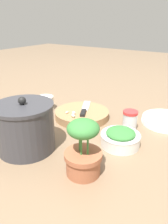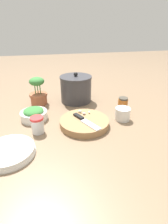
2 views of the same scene
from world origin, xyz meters
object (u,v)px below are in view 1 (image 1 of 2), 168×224
cutting_board (82,114)px  stock_pot (25,127)px  potted_herb (83,151)px  garlic_cloves (72,114)px  spice_jar (130,120)px  chef_knife (85,109)px  coffee_mug (45,103)px  honey_jar (20,107)px  plate_stack (166,120)px  herb_bowl (120,138)px

cutting_board → stock_pot: 0.35m
cutting_board → potted_herb: potted_herb is taller
garlic_cloves → spice_jar: (-0.25, -0.09, 0.00)m
garlic_cloves → potted_herb: potted_herb is taller
cutting_board → chef_knife: bearing=-99.4°
cutting_board → coffee_mug: size_ratio=2.77×
honey_jar → stock_pot: stock_pot is taller
honey_jar → potted_herb: 0.56m
spice_jar → coffee_mug: size_ratio=0.91×
garlic_cloves → plate_stack: (-0.37, -0.23, -0.03)m
spice_jar → plate_stack: bearing=-129.1°
chef_knife → stock_pot: stock_pot is taller
cutting_board → chef_knife: size_ratio=1.41×
garlic_cloves → cutting_board: bearing=-96.1°
chef_knife → garlic_cloves: (0.01, 0.09, 0.00)m
coffee_mug → plate_stack: bearing=-163.2°
chef_knife → herb_bowl: bearing=-56.3°
chef_knife → garlic_cloves: size_ratio=2.69×
cutting_board → honey_jar: honey_jar is taller
chef_knife → plate_stack: bearing=-4.8°
stock_pot → spice_jar: bearing=-126.2°
spice_jar → potted_herb: (0.00, 0.36, 0.04)m
chef_knife → potted_herb: bearing=-83.7°
plate_stack → stock_pot: stock_pot is taller
stock_pot → herb_bowl: bearing=-143.2°
herb_bowl → spice_jar: size_ratio=1.77×
herb_bowl → plate_stack: 0.31m
cutting_board → spice_jar: bearing=-176.4°
cutting_board → spice_jar: (-0.24, -0.02, 0.03)m
cutting_board → potted_herb: 0.43m
spice_jar → honey_jar: (0.53, 0.16, -0.00)m
spice_jar → stock_pot: size_ratio=0.40×
plate_stack → potted_herb: potted_herb is taller
cutting_board → garlic_cloves: size_ratio=3.81×
spice_jar → honey_jar: bearing=16.5°
spice_jar → potted_herb: potted_herb is taller
cutting_board → chef_knife: (-0.00, -0.02, 0.02)m
chef_knife → stock_pot: bearing=-119.8°
plate_stack → coffee_mug: bearing=16.8°
cutting_board → stock_pot: stock_pot is taller
coffee_mug → herb_bowl: bearing=166.9°
cutting_board → garlic_cloves: garlic_cloves is taller
cutting_board → honey_jar: bearing=26.4°
herb_bowl → spice_jar: spice_jar is taller
honey_jar → stock_pot: 0.34m
coffee_mug → cutting_board: bearing=-176.0°
herb_bowl → coffee_mug: coffee_mug is taller
spice_jar → herb_bowl: bearing=98.9°
cutting_board → herb_bowl: 0.30m
spice_jar → coffee_mug: 0.47m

